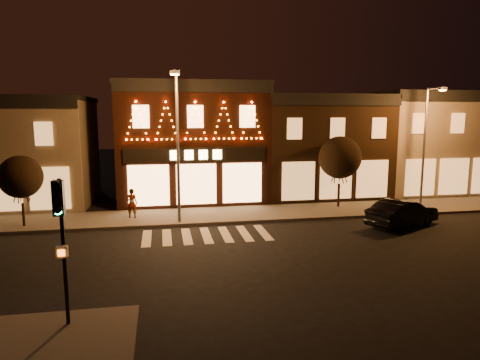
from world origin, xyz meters
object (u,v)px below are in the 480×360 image
object	(u,v)px
traffic_signal_near	(61,224)
dark_sedan	(402,213)
streetlamp_mid	(177,136)
pedestrian	(132,203)

from	to	relation	value
traffic_signal_near	dark_sedan	size ratio (longest dim) A/B	0.93
streetlamp_mid	dark_sedan	distance (m)	13.12
dark_sedan	pedestrian	xyz separation A→B (m)	(-14.83, 4.04, 0.26)
streetlamp_mid	pedestrian	world-z (taller)	streetlamp_mid
traffic_signal_near	dark_sedan	bearing A→B (deg)	29.17
pedestrian	traffic_signal_near	bearing A→B (deg)	93.88
traffic_signal_near	dark_sedan	world-z (taller)	traffic_signal_near
streetlamp_mid	pedestrian	size ratio (longest dim) A/B	4.74
pedestrian	dark_sedan	bearing A→B (deg)	173.21
traffic_signal_near	dark_sedan	distance (m)	18.34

